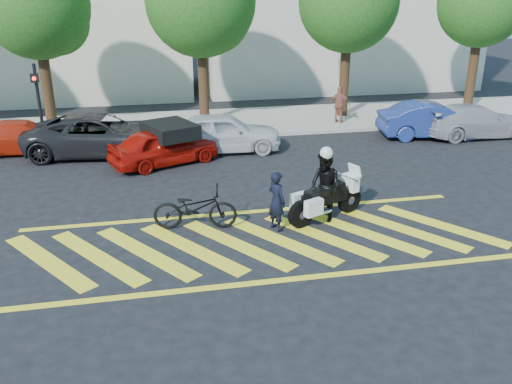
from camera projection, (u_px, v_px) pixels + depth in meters
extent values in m
plane|color=black|center=(261.00, 242.00, 13.40)|extent=(90.00, 90.00, 0.00)
cube|color=#9E998E|center=(205.00, 123.00, 24.33)|extent=(60.00, 5.00, 0.15)
cube|color=yellow|center=(48.00, 261.00, 12.46)|extent=(2.43, 3.21, 0.01)
cube|color=yellow|center=(98.00, 257.00, 12.67)|extent=(2.43, 3.21, 0.01)
cube|color=yellow|center=(146.00, 252.00, 12.87)|extent=(2.43, 3.21, 0.01)
cube|color=yellow|center=(192.00, 248.00, 13.08)|extent=(2.43, 3.21, 0.01)
cube|color=yellow|center=(237.00, 244.00, 13.29)|extent=(2.43, 3.21, 0.01)
cube|color=yellow|center=(280.00, 240.00, 13.49)|extent=(2.43, 3.21, 0.01)
cube|color=yellow|center=(322.00, 236.00, 13.70)|extent=(2.43, 3.21, 0.01)
cube|color=yellow|center=(363.00, 232.00, 13.91)|extent=(2.43, 3.21, 0.01)
cube|color=yellow|center=(403.00, 229.00, 14.11)|extent=(2.43, 3.21, 0.01)
cube|color=yellow|center=(441.00, 225.00, 14.32)|extent=(2.43, 3.21, 0.01)
cube|color=yellow|center=(279.00, 280.00, 11.66)|extent=(12.00, 0.20, 0.01)
cube|color=yellow|center=(246.00, 212.00, 15.13)|extent=(12.00, 0.20, 0.01)
cube|color=beige|center=(35.00, 2.00, 29.26)|extent=(16.00, 8.00, 10.00)
cylinder|color=black|center=(47.00, 86.00, 22.41)|extent=(0.44, 0.44, 4.00)
sphere|color=#1F4E14|center=(36.00, 5.00, 21.27)|extent=(4.20, 4.20, 4.20)
sphere|color=#1F4E14|center=(55.00, 21.00, 21.89)|extent=(2.73, 2.73, 2.73)
cylinder|color=black|center=(203.00, 80.00, 23.63)|extent=(0.44, 0.44, 4.00)
sphere|color=#1F4E14|center=(201.00, 1.00, 22.45)|extent=(4.60, 4.60, 4.60)
sphere|color=#1F4E14|center=(214.00, 18.00, 23.09)|extent=(2.99, 2.99, 2.99)
cylinder|color=black|center=(344.00, 76.00, 24.85)|extent=(0.44, 0.44, 4.00)
sphere|color=#1F4E14|center=(349.00, 2.00, 23.69)|extent=(4.40, 4.40, 4.40)
sphere|color=#1F4E14|center=(358.00, 17.00, 24.32)|extent=(2.86, 2.86, 2.86)
cylinder|color=black|center=(472.00, 71.00, 26.07)|extent=(0.44, 0.44, 4.00)
sphere|color=#1F4E14|center=(482.00, 3.00, 24.95)|extent=(4.00, 4.00, 4.00)
sphere|color=#1F4E14|center=(488.00, 16.00, 25.55)|extent=(2.60, 2.60, 2.60)
cylinder|color=black|center=(40.00, 106.00, 20.55)|extent=(0.12, 0.12, 3.20)
cube|color=black|center=(34.00, 78.00, 19.97)|extent=(0.28, 0.18, 0.32)
sphere|color=#FF260C|center=(34.00, 79.00, 19.88)|extent=(0.14, 0.14, 0.14)
imported|color=black|center=(277.00, 201.00, 13.82)|extent=(0.60, 0.68, 1.58)
imported|color=black|center=(195.00, 208.00, 13.96)|extent=(2.25, 1.08, 1.13)
cylinder|color=black|center=(301.00, 214.00, 14.08)|extent=(0.74, 0.44, 0.74)
cylinder|color=silver|center=(301.00, 214.00, 14.08)|extent=(0.28, 0.25, 0.22)
cylinder|color=black|center=(349.00, 200.00, 15.02)|extent=(0.74, 0.44, 0.74)
cylinder|color=silver|center=(349.00, 200.00, 15.02)|extent=(0.28, 0.25, 0.22)
cube|color=black|center=(325.00, 198.00, 14.42)|extent=(1.40, 0.83, 0.34)
cube|color=black|center=(334.00, 187.00, 14.52)|extent=(0.60, 0.51, 0.25)
cube|color=black|center=(317.00, 193.00, 14.19)|extent=(0.72, 0.60, 0.13)
cube|color=silver|center=(350.00, 183.00, 14.84)|extent=(0.42, 0.53, 0.45)
cube|color=silver|center=(299.00, 201.00, 14.30)|extent=(0.54, 0.39, 0.43)
cube|color=silver|center=(314.00, 208.00, 13.86)|extent=(0.54, 0.39, 0.43)
imported|color=black|center=(325.00, 187.00, 14.33)|extent=(1.02, 1.13, 1.89)
imported|color=#A80F07|center=(164.00, 146.00, 18.91)|extent=(4.15, 2.93, 1.31)
imported|color=red|center=(24.00, 137.00, 20.25)|extent=(4.15, 1.69, 1.20)
imported|color=black|center=(100.00, 135.00, 19.95)|extent=(5.64, 3.10, 1.50)
imported|color=silver|center=(223.00, 132.00, 20.29)|extent=(4.45, 1.99, 1.49)
imported|color=navy|center=(433.00, 120.00, 22.18)|extent=(4.54, 2.11, 1.44)
imported|color=#95979C|center=(475.00, 121.00, 22.29)|extent=(4.62, 1.92, 1.34)
imported|color=#9F5B48|center=(340.00, 105.00, 23.88)|extent=(1.02, 0.83, 1.62)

